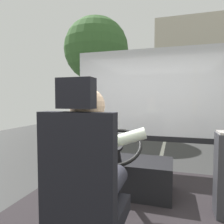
{
  "coord_description": "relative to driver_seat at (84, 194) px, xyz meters",
  "views": [
    {
      "loc": [
        0.36,
        -1.73,
        1.74
      ],
      "look_at": [
        -0.4,
        0.77,
        1.58
      ],
      "focal_mm": 32.99,
      "sensor_mm": 36.0,
      "label": 1
    }
  ],
  "objects": [
    {
      "name": "ground",
      "position": [
        0.19,
        9.34,
        -1.15
      ],
      "size": [
        18.0,
        44.0,
        0.06
      ],
      "color": "#323232"
    },
    {
      "name": "driver_seat",
      "position": [
        0.0,
        0.0,
        0.0
      ],
      "size": [
        0.48,
        0.48,
        1.26
      ],
      "color": "black",
      "rests_on": "bus_floor"
    },
    {
      "name": "bus_driver",
      "position": [
        -0.0,
        0.12,
        0.17
      ],
      "size": [
        0.74,
        0.6,
        0.81
      ],
      "color": "#282833",
      "rests_on": "driver_seat"
    },
    {
      "name": "steering_console",
      "position": [
        0.0,
        1.22,
        -0.3
      ],
      "size": [
        1.1,
        1.01,
        0.82
      ],
      "color": "black",
      "rests_on": "bus_floor"
    },
    {
      "name": "windshield_panel",
      "position": [
        0.19,
        2.16,
        0.53
      ],
      "size": [
        2.5,
        0.08,
        1.48
      ],
      "color": "silver"
    },
    {
      "name": "street_tree",
      "position": [
        -3.04,
        8.07,
        2.96
      ],
      "size": [
        3.02,
        3.02,
        5.63
      ],
      "color": "#4C3828",
      "rests_on": "ground"
    }
  ]
}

